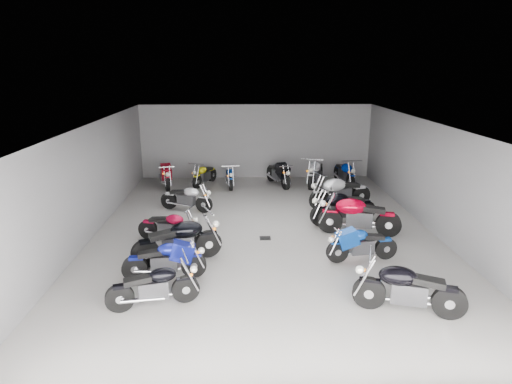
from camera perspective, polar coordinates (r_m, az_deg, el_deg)
ground at (r=13.66m, az=1.04°, el=-5.05°), size 14.00×14.00×0.00m
wall_back at (r=20.04m, az=-0.03°, el=6.33°), size 10.00×0.10×3.20m
wall_left at (r=13.85m, az=-20.07°, el=1.20°), size 0.10×14.00×3.20m
wall_right at (r=14.35m, az=21.44°, el=1.55°), size 0.10×14.00×3.20m
ceiling at (r=12.89m, az=1.11°, el=8.48°), size 10.00×14.00×0.04m
drain_grate at (r=13.19m, az=1.16°, el=-5.78°), size 0.32×0.32×0.01m
motorcycle_left_a at (r=9.72m, az=-12.61°, el=-11.39°), size 1.88×0.63×0.84m
motorcycle_left_b at (r=10.85m, az=-11.26°, el=-8.34°), size 1.94×0.43×0.85m
motorcycle_left_c at (r=11.66m, az=-9.65°, el=-6.05°), size 2.21×0.99×1.02m
motorcycle_left_d at (r=13.09m, az=-10.77°, el=-4.21°), size 1.81×0.62×0.81m
motorcycle_left_f at (r=15.68m, az=-8.63°, el=-0.73°), size 1.83×0.78×0.84m
motorcycle_right_a at (r=9.71m, az=18.41°, el=-11.41°), size 2.14×0.80×0.97m
motorcycle_right_c at (r=11.89m, az=13.01°, el=-6.37°), size 1.87×0.44×0.82m
motorcycle_right_d at (r=13.62m, az=12.65°, el=-2.93°), size 2.37×0.73×1.06m
motorcycle_right_e at (r=14.48m, az=10.77°, el=-1.87°), size 2.19×0.78×0.99m
motorcycle_right_f at (r=16.08m, az=10.40°, el=-0.01°), size 2.28×0.88×1.03m
motorcycle_back_a at (r=18.94m, az=-11.29°, el=2.18°), size 0.71×2.17×0.97m
motorcycle_back_b at (r=19.03m, az=-6.48°, el=2.20°), size 0.89×1.75×0.82m
motorcycle_back_c at (r=18.63m, az=-3.31°, el=1.97°), size 0.40×1.85×0.81m
motorcycle_back_d at (r=18.84m, az=2.83°, el=2.35°), size 0.84×2.07×0.94m
motorcycle_back_e at (r=18.96m, az=7.43°, el=2.44°), size 0.95×2.21×1.01m
motorcycle_back_f at (r=19.22m, az=11.01°, el=2.36°), size 0.51×2.15×0.95m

